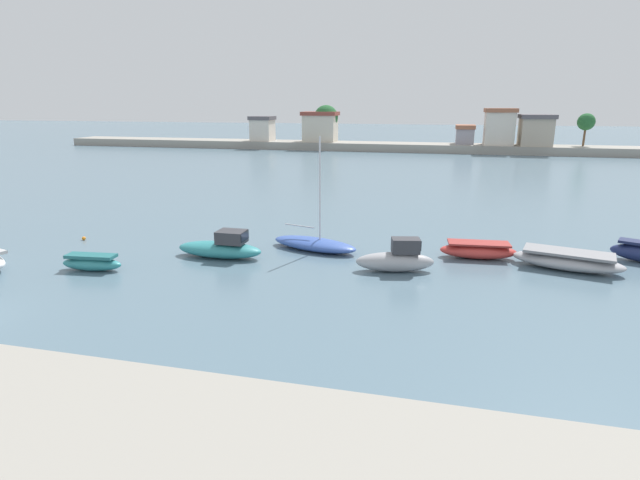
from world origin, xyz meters
The scene contains 8 objects.
moored_boat_2 centered at (1.65, 7.41, 0.42)m, with size 3.40×1.32×0.88m.
moored_boat_3 centered at (7.42, 11.21, 0.59)m, with size 5.09×1.72×1.64m.
moored_boat_4 centered at (12.27, 13.98, 0.39)m, with size 5.89×3.33×6.83m.
moored_boat_5 centered at (17.52, 11.13, 0.68)m, with size 4.30×2.06×1.81m.
moored_boat_6 centered at (21.87, 14.60, 0.46)m, with size 4.40×1.82×0.95m.
moored_boat_7 centered at (26.43, 13.67, 0.48)m, with size 5.87×3.32×1.00m.
mooring_buoy_2 centered at (-2.94, 12.54, 0.12)m, with size 0.25×0.25×0.25m, color orange.
distant_shoreline centered at (5.96, 80.50, 2.23)m, with size 112.48×6.89×8.25m.
Camera 1 is at (19.58, -14.39, 8.70)m, focal length 28.06 mm.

